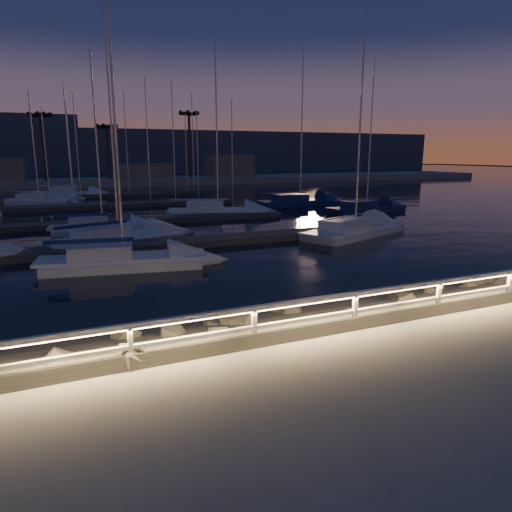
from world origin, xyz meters
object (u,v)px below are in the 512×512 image
at_px(guard_rail, 321,307).
at_px(sailboat_h, 365,208).
at_px(sailboat_c, 115,237).
at_px(sailboat_m, 48,198).
at_px(sailboat_d, 353,229).
at_px(sailboat_b, 119,259).
at_px(sailboat_i, 38,200).
at_px(sailboat_n, 71,193).
at_px(sailboat_g, 215,210).
at_px(sailboat_f, 100,227).
at_px(sailboat_l, 298,201).

distance_m(guard_rail, sailboat_h, 31.95).
xyz_separation_m(sailboat_c, sailboat_m, (-4.05, 29.14, -0.03)).
relative_size(sailboat_d, sailboat_m, 1.46).
relative_size(sailboat_b, sailboat_c, 0.95).
height_order(sailboat_i, sailboat_n, sailboat_n).
bearing_deg(sailboat_n, sailboat_i, -96.19).
bearing_deg(sailboat_n, sailboat_g, -47.21).
distance_m(sailboat_d, sailboat_m, 37.31).
distance_m(sailboat_c, sailboat_n, 34.28).
bearing_deg(sailboat_m, sailboat_f, -83.46).
bearing_deg(sailboat_i, sailboat_c, -58.39).
bearing_deg(sailboat_g, sailboat_i, 151.91).
relative_size(sailboat_d, sailboat_f, 1.29).
distance_m(sailboat_l, sailboat_n, 29.41).
bearing_deg(sailboat_f, sailboat_d, -21.58).
relative_size(sailboat_c, sailboat_d, 0.91).
distance_m(guard_rail, sailboat_c, 18.37).
xyz_separation_m(sailboat_d, sailboat_m, (-18.88, 32.18, -0.04)).
bearing_deg(sailboat_b, sailboat_n, 100.95).
xyz_separation_m(sailboat_l, sailboat_m, (-24.08, 14.89, -0.05)).
bearing_deg(sailboat_i, sailboat_g, -27.42).
relative_size(sailboat_g, sailboat_h, 1.09).
bearing_deg(sailboat_d, sailboat_l, 50.94).
xyz_separation_m(sailboat_d, sailboat_f, (-15.30, 7.87, -0.03)).
relative_size(sailboat_b, sailboat_g, 0.90).
bearing_deg(sailboat_c, sailboat_i, 82.22).
relative_size(sailboat_i, sailboat_m, 1.14).
distance_m(sailboat_f, sailboat_l, 22.56).
bearing_deg(sailboat_n, sailboat_m, -98.08).
relative_size(sailboat_m, sailboat_n, 0.77).
distance_m(sailboat_f, sailboat_i, 22.09).
bearing_deg(sailboat_m, sailboat_d, -61.44).
relative_size(sailboat_f, sailboat_i, 1.00).
bearing_deg(sailboat_i, sailboat_f, -57.23).
xyz_separation_m(sailboat_h, sailboat_n, (-24.67, 27.28, 0.04)).
relative_size(guard_rail, sailboat_d, 2.90).
bearing_deg(sailboat_c, guard_rail, -98.32).
bearing_deg(sailboat_n, sailboat_f, -69.82).
distance_m(sailboat_f, sailboat_g, 11.33).
distance_m(sailboat_d, sailboat_g, 14.12).
bearing_deg(sailboat_l, sailboat_c, -145.72).
height_order(guard_rail, sailboat_f, sailboat_f).
distance_m(sailboat_f, sailboat_n, 29.44).
xyz_separation_m(sailboat_g, sailboat_l, (10.45, 4.18, -0.00)).
bearing_deg(sailboat_d, sailboat_m, 98.08).
height_order(sailboat_b, sailboat_h, sailboat_h).
height_order(sailboat_f, sailboat_g, sailboat_g).
height_order(sailboat_g, sailboat_m, sailboat_g).
height_order(sailboat_d, sailboat_i, sailboat_d).
distance_m(sailboat_d, sailboat_f, 17.20).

